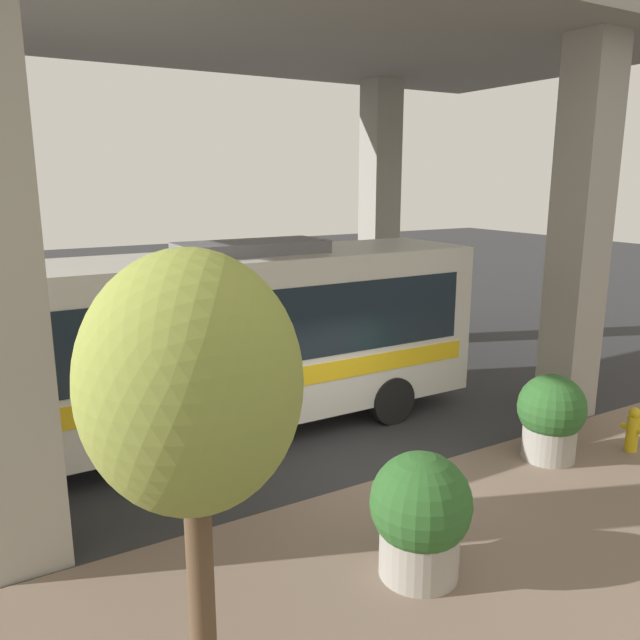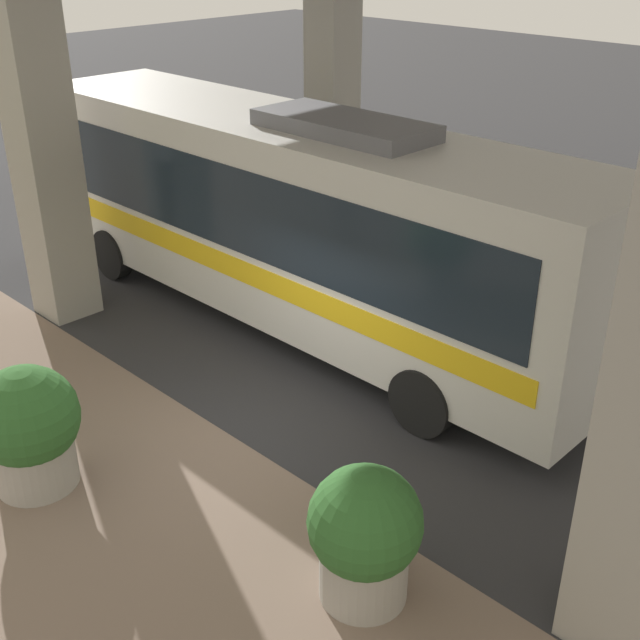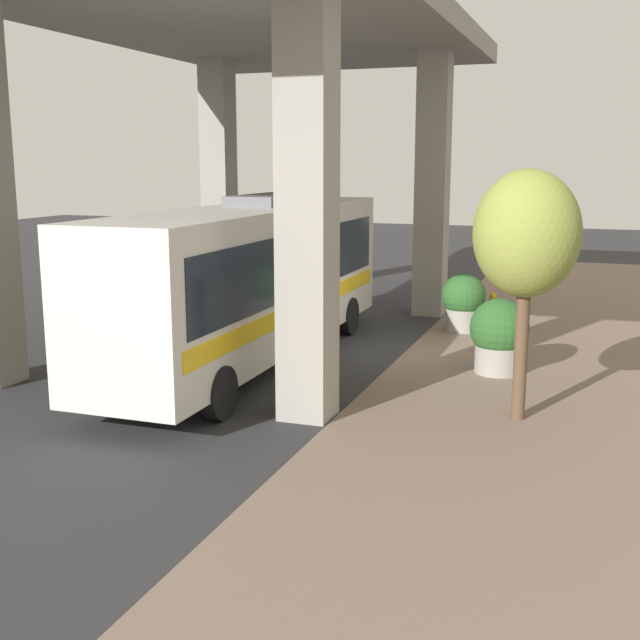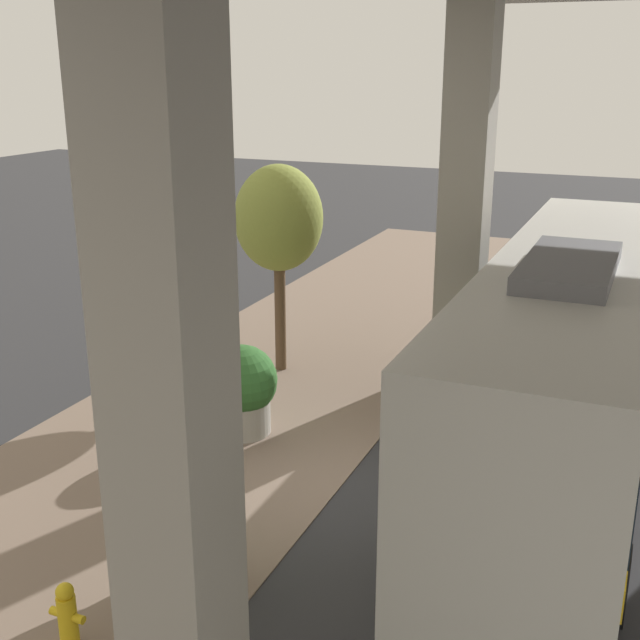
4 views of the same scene
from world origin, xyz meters
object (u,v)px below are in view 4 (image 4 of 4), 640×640
at_px(bus, 569,350).
at_px(planter_middle, 185,527).
at_px(street_tree_near, 279,220).
at_px(planter_front, 242,389).
at_px(fire_hydrant, 67,616).

height_order(bus, planter_middle, bus).
xyz_separation_m(bus, planter_middle, (-3.95, -5.13, -1.24)).
height_order(bus, street_tree_near, street_tree_near).
bearing_deg(planter_front, bus, 9.76).
bearing_deg(bus, fire_hydrant, -124.03).
bearing_deg(planter_front, street_tree_near, 103.60).
relative_size(fire_hydrant, planter_middle, 0.55).
height_order(fire_hydrant, street_tree_near, street_tree_near).
bearing_deg(street_tree_near, planter_front, -76.40).
distance_m(bus, fire_hydrant, 8.25).
bearing_deg(fire_hydrant, planter_front, 98.87).
bearing_deg(fire_hydrant, planter_middle, 69.85).
relative_size(bus, street_tree_near, 2.56).
xyz_separation_m(fire_hydrant, planter_front, (-0.90, 5.77, 0.41)).
height_order(planter_front, planter_middle, planter_front).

